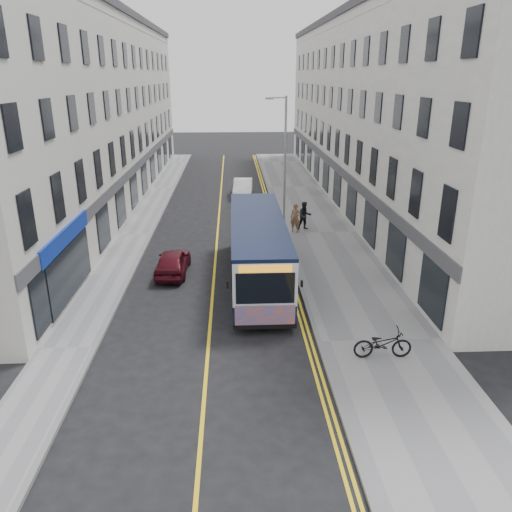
{
  "coord_description": "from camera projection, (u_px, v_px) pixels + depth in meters",
  "views": [
    {
      "loc": [
        0.95,
        -16.94,
        9.17
      ],
      "look_at": [
        1.96,
        3.82,
        1.6
      ],
      "focal_mm": 35.0,
      "sensor_mm": 36.0,
      "label": 1
    }
  ],
  "objects": [
    {
      "name": "road_centre_line",
      "position": [
        217.0,
        235.0,
        30.26
      ],
      "size": [
        0.12,
        64.0,
        0.01
      ],
      "primitive_type": "cube",
      "color": "yellow",
      "rests_on": "ground"
    },
    {
      "name": "pavement_west",
      "position": [
        134.0,
        236.0,
        30.01
      ],
      "size": [
        2.0,
        64.0,
        0.12
      ],
      "primitive_type": "cube",
      "color": "gray",
      "rests_on": "ground"
    },
    {
      "name": "streetlamp",
      "position": [
        284.0,
        157.0,
        30.83
      ],
      "size": [
        1.32,
        0.18,
        8.0
      ],
      "color": "#969A9E",
      "rests_on": "ground"
    },
    {
      "name": "ground",
      "position": [
        210.0,
        330.0,
        19.0
      ],
      "size": [
        140.0,
        140.0,
        0.0
      ],
      "primitive_type": "plane",
      "color": "black",
      "rests_on": "ground"
    },
    {
      "name": "terrace_east",
      "position": [
        373.0,
        113.0,
        37.0
      ],
      "size": [
        6.0,
        46.0,
        13.0
      ],
      "primitive_type": "cube",
      "color": "white",
      "rests_on": "ground"
    },
    {
      "name": "pavement_east",
      "position": [
        320.0,
        233.0,
        30.52
      ],
      "size": [
        4.5,
        64.0,
        0.12
      ],
      "primitive_type": "cube",
      "color": "gray",
      "rests_on": "ground"
    },
    {
      "name": "kerb_east",
      "position": [
        283.0,
        233.0,
        30.42
      ],
      "size": [
        0.18,
        64.0,
        0.13
      ],
      "primitive_type": "cube",
      "color": "slate",
      "rests_on": "ground"
    },
    {
      "name": "city_bus",
      "position": [
        258.0,
        248.0,
        22.93
      ],
      "size": [
        2.45,
        10.46,
        3.04
      ],
      "color": "black",
      "rests_on": "ground"
    },
    {
      "name": "bicycle",
      "position": [
        383.0,
        344.0,
        16.81
      ],
      "size": [
        1.98,
        0.71,
        1.04
      ],
      "primitive_type": "imported",
      "rotation": [
        0.0,
        0.0,
        1.56
      ],
      "color": "black",
      "rests_on": "pavement_east"
    },
    {
      "name": "pedestrian_far",
      "position": [
        305.0,
        216.0,
        30.71
      ],
      "size": [
        0.96,
        0.81,
        1.75
      ],
      "primitive_type": "imported",
      "rotation": [
        0.0,
        0.0,
        0.2
      ],
      "color": "black",
      "rests_on": "pavement_east"
    },
    {
      "name": "car_white",
      "position": [
        243.0,
        188.0,
        39.75
      ],
      "size": [
        1.69,
        4.23,
        1.37
      ],
      "primitive_type": "imported",
      "rotation": [
        0.0,
        0.0,
        -0.06
      ],
      "color": "white",
      "rests_on": "ground"
    },
    {
      "name": "kerb_west",
      "position": [
        151.0,
        235.0,
        30.06
      ],
      "size": [
        0.18,
        64.0,
        0.13
      ],
      "primitive_type": "cube",
      "color": "slate",
      "rests_on": "ground"
    },
    {
      "name": "terrace_west",
      "position": [
        94.0,
        114.0,
        36.07
      ],
      "size": [
        6.0,
        46.0,
        13.0
      ],
      "primitive_type": "cube",
      "color": "beige",
      "rests_on": "ground"
    },
    {
      "name": "road_dbl_yellow_outer",
      "position": [
        279.0,
        234.0,
        30.43
      ],
      "size": [
        0.1,
        64.0,
        0.01
      ],
      "primitive_type": "cube",
      "color": "yellow",
      "rests_on": "ground"
    },
    {
      "name": "car_maroon",
      "position": [
        173.0,
        262.0,
        24.25
      ],
      "size": [
        1.61,
        3.67,
        1.23
      ],
      "primitive_type": "imported",
      "rotation": [
        0.0,
        0.0,
        3.1
      ],
      "color": "#4E0D18",
      "rests_on": "ground"
    },
    {
      "name": "pedestrian_near",
      "position": [
        295.0,
        218.0,
        30.24
      ],
      "size": [
        0.75,
        0.63,
        1.75
      ],
      "primitive_type": "imported",
      "rotation": [
        0.0,
        0.0,
        -0.38
      ],
      "color": "brown",
      "rests_on": "pavement_east"
    },
    {
      "name": "road_dbl_yellow_inner",
      "position": [
        276.0,
        234.0,
        30.42
      ],
      "size": [
        0.1,
        64.0,
        0.01
      ],
      "primitive_type": "cube",
      "color": "yellow",
      "rests_on": "ground"
    }
  ]
}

